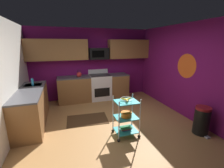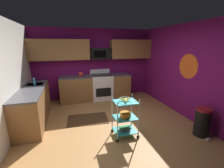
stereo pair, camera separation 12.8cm
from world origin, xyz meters
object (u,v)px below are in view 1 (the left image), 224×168
(dish_soap_bottle, at_px, (33,82))
(mixing_bowl_large, at_px, (126,114))
(kettle, at_px, (79,74))
(book_stack, at_px, (126,128))
(microwave, at_px, (99,54))
(fruit_bowl, at_px, (126,99))
(oven_range, at_px, (100,87))
(rolling_cart, at_px, (126,117))
(trash_can, at_px, (202,120))

(dish_soap_bottle, bearing_deg, mixing_bowl_large, -39.14)
(mixing_bowl_large, relative_size, kettle, 0.95)
(kettle, bearing_deg, book_stack, -73.97)
(mixing_bowl_large, xyz_separation_m, dish_soap_bottle, (-2.10, 1.71, 0.50))
(microwave, xyz_separation_m, dish_soap_bottle, (-2.11, -0.94, -0.68))
(fruit_bowl, distance_m, mixing_bowl_large, 0.36)
(oven_range, bearing_deg, dish_soap_bottle, -158.33)
(rolling_cart, height_order, mixing_bowl_large, rolling_cart)
(microwave, distance_m, book_stack, 3.07)
(kettle, bearing_deg, microwave, 8.22)
(kettle, bearing_deg, dish_soap_bottle, -148.48)
(microwave, relative_size, fruit_bowl, 2.57)
(microwave, bearing_deg, book_stack, -90.41)
(oven_range, distance_m, trash_can, 3.46)
(oven_range, bearing_deg, fruit_bowl, -90.44)
(rolling_cart, bearing_deg, microwave, 89.59)
(microwave, height_order, trash_can, microwave)
(mixing_bowl_large, height_order, trash_can, trash_can)
(rolling_cart, bearing_deg, book_stack, 0.00)
(mixing_bowl_large, bearing_deg, book_stack, 180.00)
(book_stack, distance_m, trash_can, 1.77)
(mixing_bowl_large, bearing_deg, kettle, 106.17)
(microwave, relative_size, kettle, 2.65)
(mixing_bowl_large, distance_m, kettle, 2.69)
(mixing_bowl_large, xyz_separation_m, trash_can, (1.69, -0.47, -0.19))
(fruit_bowl, relative_size, book_stack, 1.05)
(microwave, xyz_separation_m, trash_can, (1.68, -3.13, -1.37))
(book_stack, height_order, kettle, kettle)
(microwave, relative_size, trash_can, 1.06)
(book_stack, distance_m, dish_soap_bottle, 2.84)
(book_stack, distance_m, kettle, 2.78)
(oven_range, distance_m, microwave, 1.23)
(fruit_bowl, xyz_separation_m, kettle, (-0.73, 2.55, 0.12))
(trash_can, bearing_deg, book_stack, 164.42)
(trash_can, bearing_deg, mixing_bowl_large, 164.36)
(dish_soap_bottle, bearing_deg, kettle, 31.52)
(book_stack, relative_size, trash_can, 0.39)
(microwave, xyz_separation_m, fruit_bowl, (-0.02, -2.66, -0.82))
(kettle, bearing_deg, fruit_bowl, -73.97)
(book_stack, bearing_deg, oven_range, 89.56)
(microwave, relative_size, rolling_cart, 0.77)
(oven_range, bearing_deg, book_stack, -90.44)
(rolling_cart, height_order, kettle, kettle)
(oven_range, xyz_separation_m, fruit_bowl, (-0.02, -2.55, 0.40))
(oven_range, xyz_separation_m, trash_can, (1.68, -3.02, -0.15))
(rolling_cart, distance_m, trash_can, 1.77)
(rolling_cart, relative_size, dish_soap_bottle, 4.57)
(book_stack, height_order, trash_can, trash_can)
(mixing_bowl_large, distance_m, book_stack, 0.35)
(rolling_cart, height_order, book_stack, rolling_cart)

